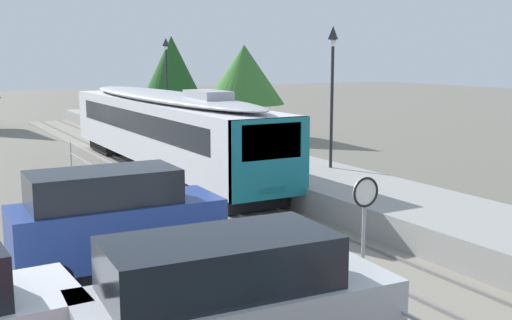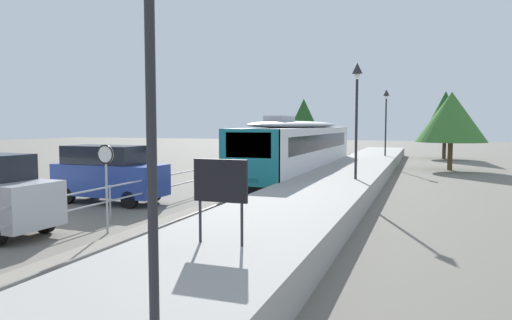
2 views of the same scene
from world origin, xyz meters
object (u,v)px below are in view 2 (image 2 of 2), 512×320
platform_lamp_near_end (149,18)px  parked_van_blue (109,173)px  speed_limit_sign (106,166)px  platform_lamp_mid_platform (357,98)px  platform_notice_board (220,184)px  commuter_train (301,145)px  platform_lamp_far_end (386,110)px

platform_lamp_near_end → parked_van_blue: 16.02m
speed_limit_sign → platform_lamp_mid_platform: bearing=57.1°
platform_lamp_near_end → platform_lamp_mid_platform: (0.00, 17.10, 0.00)m
parked_van_blue → platform_lamp_near_end: bearing=-50.5°
platform_notice_board → parked_van_blue: size_ratio=0.36×
platform_lamp_mid_platform → platform_notice_board: size_ratio=2.97×
commuter_train → speed_limit_sign: size_ratio=6.64×
speed_limit_sign → parked_van_blue: speed_limit_sign is taller
commuter_train → parked_van_blue: bearing=-116.4°
platform_lamp_mid_platform → platform_lamp_far_end: size_ratio=1.00×
commuter_train → parked_van_blue: commuter_train is taller
commuter_train → platform_lamp_near_end: platform_lamp_near_end is taller
platform_lamp_near_end → platform_lamp_mid_platform: same height
platform_lamp_far_end → platform_notice_board: (-1.01, -30.05, -2.44)m
platform_lamp_far_end → platform_lamp_mid_platform: bearing=-90.0°
platform_lamp_mid_platform → parked_van_blue: size_ratio=1.08×
commuter_train → platform_lamp_mid_platform: 8.11m
speed_limit_sign → parked_van_blue: (-3.62, 4.83, -0.83)m
platform_lamp_mid_platform → platform_notice_board: bearing=-94.5°
platform_lamp_near_end → speed_limit_sign: platform_lamp_near_end is taller
platform_notice_board → platform_lamp_mid_platform: bearing=85.5°
platform_lamp_far_end → speed_limit_sign: 27.77m
speed_limit_sign → parked_van_blue: bearing=126.8°
platform_lamp_far_end → parked_van_blue: bearing=-114.3°
platform_notice_board → speed_limit_sign: 6.19m
platform_notice_board → speed_limit_sign: speed_limit_sign is taller
platform_lamp_mid_platform → platform_notice_board: platform_lamp_mid_platform is taller
platform_lamp_near_end → platform_notice_board: (-1.01, 4.15, -2.44)m
platform_lamp_far_end → platform_notice_board: size_ratio=2.97×
platform_notice_board → parked_van_blue: platform_notice_board is taller
platform_lamp_near_end → platform_lamp_far_end: bearing=90.0°
commuter_train → platform_lamp_mid_platform: (4.29, -6.42, 2.48)m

